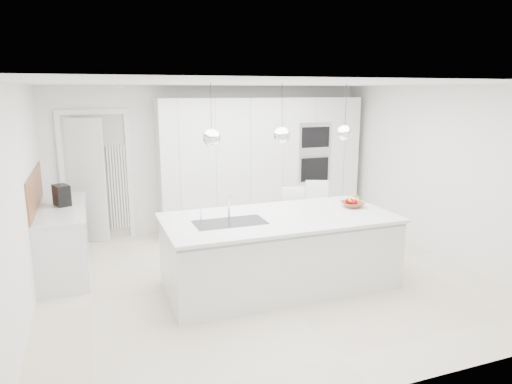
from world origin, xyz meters
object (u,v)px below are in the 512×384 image
object	(u,v)px
espresso_machine	(62,195)
bar_stool_left	(296,225)
fruit_bowl	(352,204)
bar_stool_right	(320,218)
island_base	(280,254)

from	to	relation	value
espresso_machine	bar_stool_left	world-z (taller)	espresso_machine
espresso_machine	fruit_bowl	bearing A→B (deg)	-42.59
espresso_machine	bar_stool_left	distance (m)	3.26
fruit_bowl	espresso_machine	size ratio (longest dim) A/B	1.05
espresso_machine	bar_stool_right	xyz separation A→B (m)	(3.60, -0.61, -0.50)
bar_stool_right	bar_stool_left	bearing A→B (deg)	-138.60
island_base	fruit_bowl	xyz separation A→B (m)	(1.09, 0.13, 0.51)
espresso_machine	island_base	bearing A→B (deg)	-52.72
bar_stool_left	bar_stool_right	size ratio (longest dim) A/B	0.97
island_base	bar_stool_right	size ratio (longest dim) A/B	2.60
bar_stool_left	bar_stool_right	bearing A→B (deg)	38.26
espresso_machine	bar_stool_left	xyz separation A→B (m)	(3.13, -0.78, -0.52)
island_base	espresso_machine	world-z (taller)	espresso_machine
bar_stool_left	bar_stool_right	xyz separation A→B (m)	(0.48, 0.16, 0.02)
island_base	bar_stool_left	bearing A→B (deg)	53.22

